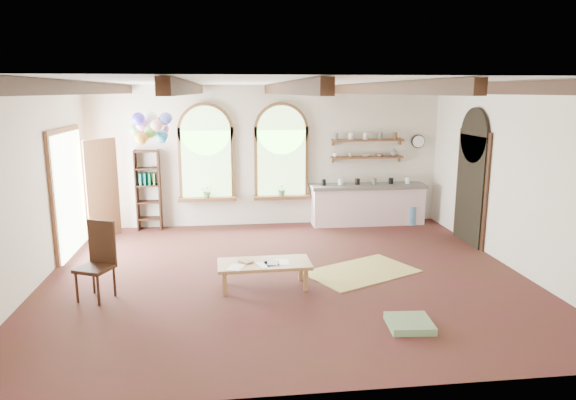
{
  "coord_description": "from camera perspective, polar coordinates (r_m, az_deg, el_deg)",
  "views": [
    {
      "loc": [
        -0.95,
        -8.19,
        3.05
      ],
      "look_at": [
        0.11,
        0.6,
        1.17
      ],
      "focal_mm": 32.0,
      "sensor_mm": 36.0,
      "label": 1
    }
  ],
  "objects": [
    {
      "name": "floor",
      "position": [
        8.8,
        -0.26,
        -8.34
      ],
      "size": [
        8.0,
        8.0,
        0.0
      ],
      "primitive_type": "plane",
      "color": "#4C1F1F",
      "rests_on": "ground"
    },
    {
      "name": "window_right",
      "position": [
        11.77,
        -0.74,
        5.04
      ],
      "size": [
        1.3,
        0.28,
        2.2
      ],
      "color": "brown",
      "rests_on": "floor"
    },
    {
      "name": "shelf_vase",
      "position": [
        12.29,
        11.71,
        5.24
      ],
      "size": [
        0.18,
        0.18,
        0.19
      ],
      "primitive_type": "imported",
      "color": "slate",
      "rests_on": "wall_shelf_lower"
    },
    {
      "name": "window_left",
      "position": [
        11.72,
        -9.07,
        4.85
      ],
      "size": [
        1.3,
        0.28,
        2.2
      ],
      "color": "brown",
      "rests_on": "floor"
    },
    {
      "name": "shelf_bowl_b",
      "position": [
        12.19,
        10.13,
        4.94
      ],
      "size": [
        0.2,
        0.2,
        0.06
      ],
      "primitive_type": "imported",
      "color": "#8C664C",
      "rests_on": "wall_shelf_lower"
    },
    {
      "name": "water_jug_a",
      "position": [
        12.41,
        12.36,
        -1.32
      ],
      "size": [
        0.31,
        0.31,
        0.6
      ],
      "color": "#5F96CB",
      "rests_on": "floor"
    },
    {
      "name": "wall_clock",
      "position": [
        12.54,
        14.27,
        6.33
      ],
      "size": [
        0.32,
        0.04,
        0.32
      ],
      "primitive_type": "cylinder",
      "rotation": [
        1.57,
        0.0,
        0.0
      ],
      "color": "black",
      "rests_on": "wall_back"
    },
    {
      "name": "shelf_cup_a",
      "position": [
        11.93,
        5.29,
        5.01
      ],
      "size": [
        0.12,
        0.1,
        0.1
      ],
      "primitive_type": "imported",
      "color": "white",
      "rests_on": "wall_shelf_lower"
    },
    {
      "name": "left_doorway",
      "position": [
        10.61,
        -23.19,
        0.66
      ],
      "size": [
        0.1,
        1.9,
        2.5
      ],
      "primitive_type": "cube",
      "color": "brown",
      "rests_on": "floor"
    },
    {
      "name": "potted_plant_right",
      "position": [
        11.79,
        -0.68,
        1.2
      ],
      "size": [
        0.27,
        0.23,
        0.3
      ],
      "primitive_type": "imported",
      "color": "#598C4C",
      "rests_on": "window_right"
    },
    {
      "name": "water_jug_b",
      "position": [
        12.34,
        13.47,
        -1.53
      ],
      "size": [
        0.29,
        0.29,
        0.56
      ],
      "color": "#5F96CB",
      "rests_on": "floor"
    },
    {
      "name": "kitchen_counter",
      "position": [
        12.13,
        8.83,
        -0.44
      ],
      "size": [
        2.68,
        0.62,
        0.94
      ],
      "color": "beige",
      "rests_on": "floor"
    },
    {
      "name": "balloon_cluster",
      "position": [
        10.62,
        -14.89,
        7.7
      ],
      "size": [
        0.89,
        0.93,
        1.16
      ],
      "color": "white",
      "rests_on": "floor"
    },
    {
      "name": "floor_mat",
      "position": [
        9.02,
        8.17,
        -7.9
      ],
      "size": [
        2.12,
        1.8,
        0.02
      ],
      "primitive_type": "cube",
      "rotation": [
        0.0,
        0.0,
        0.45
      ],
      "color": "tan",
      "rests_on": "floor"
    },
    {
      "name": "coffee_table",
      "position": [
        8.16,
        -2.66,
        -7.25
      ],
      "size": [
        1.47,
        0.7,
        0.42
      ],
      "color": "#A5834B",
      "rests_on": "floor"
    },
    {
      "name": "tablet",
      "position": [
        8.1,
        -1.72,
        -6.99
      ],
      "size": [
        0.21,
        0.27,
        0.01
      ],
      "primitive_type": "cube",
      "rotation": [
        0.0,
        0.0,
        -0.16
      ],
      "color": "black",
      "rests_on": "coffee_table"
    },
    {
      "name": "right_doorway",
      "position": [
        11.04,
        19.61,
        1.08
      ],
      "size": [
        0.1,
        1.3,
        2.4
      ],
      "primitive_type": "cube",
      "color": "black",
      "rests_on": "floor"
    },
    {
      "name": "floor_cushion",
      "position": [
        7.15,
        13.35,
        -13.21
      ],
      "size": [
        0.61,
        0.61,
        0.1
      ],
      "primitive_type": "cube",
      "rotation": [
        0.0,
        0.0,
        -0.08
      ],
      "color": "#6D8F63",
      "rests_on": "floor"
    },
    {
      "name": "wall_shelf_lower",
      "position": [
        12.12,
        8.76,
        4.7
      ],
      "size": [
        1.7,
        0.24,
        0.04
      ],
      "primitive_type": "cube",
      "color": "brown",
      "rests_on": "wall_back"
    },
    {
      "name": "shelf_bowl_a",
      "position": [
        12.1,
        8.54,
        4.92
      ],
      "size": [
        0.22,
        0.22,
        0.05
      ],
      "primitive_type": "imported",
      "color": "beige",
      "rests_on": "wall_shelf_lower"
    },
    {
      "name": "side_chair",
      "position": [
        8.25,
        -20.5,
        -8.05
      ],
      "size": [
        0.62,
        0.62,
        1.17
      ],
      "color": "#351910",
      "rests_on": "floor"
    },
    {
      "name": "table_book",
      "position": [
        8.13,
        -5.14,
        -6.92
      ],
      "size": [
        0.27,
        0.29,
        0.02
      ],
      "primitive_type": "imported",
      "rotation": [
        0.0,
        0.0,
        0.64
      ],
      "color": "olive",
      "rests_on": "coffee_table"
    },
    {
      "name": "potted_plant_left",
      "position": [
        11.73,
        -8.96,
        1.0
      ],
      "size": [
        0.27,
        0.23,
        0.3
      ],
      "primitive_type": "imported",
      "color": "#598C4C",
      "rests_on": "window_left"
    },
    {
      "name": "wall_shelf_upper",
      "position": [
        12.07,
        8.82,
        6.59
      ],
      "size": [
        1.7,
        0.24,
        0.04
      ],
      "primitive_type": "cube",
      "color": "brown",
      "rests_on": "wall_back"
    },
    {
      "name": "bookshelf",
      "position": [
        11.84,
        -15.26,
        1.07
      ],
      "size": [
        0.53,
        0.32,
        1.8
      ],
      "color": "#351910",
      "rests_on": "floor"
    },
    {
      "name": "ceiling_beams",
      "position": [
        8.25,
        -0.28,
        12.3
      ],
      "size": [
        6.2,
        6.8,
        0.18
      ],
      "primitive_type": null,
      "color": "#351910",
      "rests_on": "ceiling"
    },
    {
      "name": "shelf_cup_b",
      "position": [
        12.01,
        6.93,
        5.01
      ],
      "size": [
        0.1,
        0.1,
        0.09
      ],
      "primitive_type": "imported",
      "color": "beige",
      "rests_on": "wall_shelf_lower"
    }
  ]
}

